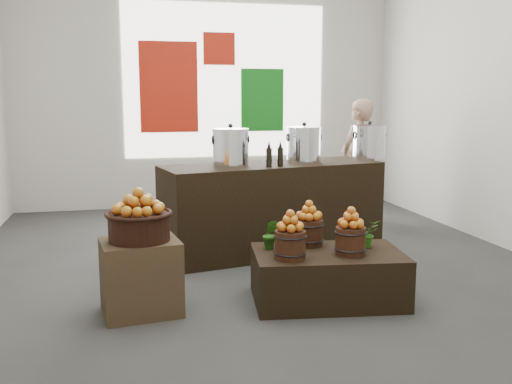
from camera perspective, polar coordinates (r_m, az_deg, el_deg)
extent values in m
plane|color=#333331|center=(6.03, -0.10, -7.35)|extent=(7.00, 7.00, 0.00)
cube|color=#BBB7AC|center=(9.23, -4.96, 11.00)|extent=(6.00, 0.04, 4.00)
cube|color=white|center=(9.25, -3.07, 11.02)|extent=(3.20, 0.02, 2.40)
cube|color=#A91D0D|center=(9.13, -8.72, 10.32)|extent=(0.90, 0.04, 1.40)
cube|color=#0F6515|center=(9.36, 0.63, 9.17)|extent=(0.70, 0.04, 1.00)
cube|color=#A91D0D|center=(9.25, -3.71, 14.11)|extent=(0.50, 0.04, 0.50)
cube|color=#4D3924|center=(4.76, -11.44, -8.33)|extent=(0.67, 0.58, 0.61)
cylinder|color=black|center=(4.66, -11.60, -3.46)|extent=(0.49, 0.49, 0.22)
cube|color=black|center=(5.00, 7.18, -8.37)|extent=(1.35, 0.93, 0.44)
cylinder|color=#3E2111|center=(4.68, 3.42, -5.29)|extent=(0.25, 0.25, 0.23)
cylinder|color=#3E2111|center=(4.86, 9.43, -4.84)|extent=(0.25, 0.25, 0.23)
cylinder|color=#3E2111|center=(5.11, 5.29, -4.05)|extent=(0.25, 0.25, 0.23)
imported|color=#1F5712|center=(5.13, 10.94, -4.07)|extent=(0.26, 0.24, 0.24)
imported|color=#1F5712|center=(4.97, 1.48, -4.24)|extent=(0.18, 0.16, 0.26)
cube|color=black|center=(6.43, 1.67, -1.65)|extent=(2.58, 1.28, 1.01)
cylinder|color=silver|center=(6.13, -2.55, 4.37)|extent=(0.38, 0.38, 0.38)
cylinder|color=silver|center=(6.52, 4.81, 4.65)|extent=(0.38, 0.38, 0.38)
cylinder|color=silver|center=(7.01, 11.25, 4.83)|extent=(0.38, 0.38, 0.38)
imported|color=#9F7A61|center=(8.06, 10.12, 3.02)|extent=(0.75, 0.70, 1.73)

